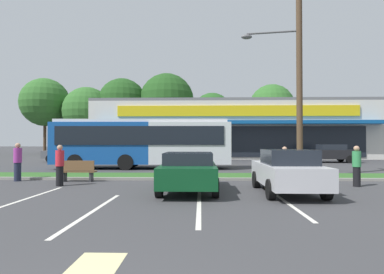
{
  "coord_description": "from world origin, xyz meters",
  "views": [
    {
      "loc": [
        1.32,
        -1.78,
        1.78
      ],
      "look_at": [
        0.76,
        18.1,
        2.09
      ],
      "focal_mm": 29.39,
      "sensor_mm": 36.0,
      "label": 1
    }
  ],
  "objects": [
    {
      "name": "car_4",
      "position": [
        0.89,
        9.57,
        0.74
      ],
      "size": [
        2.02,
        4.39,
        1.4
      ],
      "rotation": [
        0.0,
        0.0,
        1.57
      ],
      "color": "#0C3F1E",
      "rests_on": "ground_plane"
    },
    {
      "name": "parking_stripe_0",
      "position": [
        -4.14,
        7.94,
        0.0
      ],
      "size": [
        0.12,
        4.8,
        0.01
      ],
      "primitive_type": "cube",
      "color": "silver",
      "rests_on": "ground_plane"
    },
    {
      "name": "tree_mid_left",
      "position": [
        -10.62,
        45.56,
        7.78
      ],
      "size": [
        7.27,
        7.27,
        11.43
      ],
      "color": "#473323",
      "rests_on": "ground_plane"
    },
    {
      "name": "pedestrian_far",
      "position": [
        -7.0,
        12.25,
        0.87
      ],
      "size": [
        0.35,
        0.35,
        1.73
      ],
      "rotation": [
        0.0,
        0.0,
        3.01
      ],
      "color": "#1E2338",
      "rests_on": "ground_plane"
    },
    {
      "name": "car_2",
      "position": [
        -10.7,
        26.2,
        0.77
      ],
      "size": [
        4.14,
        1.91,
        1.52
      ],
      "color": "#515459",
      "rests_on": "ground_plane"
    },
    {
      "name": "bus_stop_bench",
      "position": [
        -4.21,
        12.13,
        0.5
      ],
      "size": [
        1.6,
        0.45,
        0.95
      ],
      "rotation": [
        0.0,
        0.0,
        3.14
      ],
      "color": "brown",
      "rests_on": "ground_plane"
    },
    {
      "name": "lot_arrow",
      "position": [
        -0.19,
        2.44,
        0.0
      ],
      "size": [
        0.7,
        1.6,
        0.01
      ],
      "primitive_type": "cube",
      "color": "beige",
      "rests_on": "ground_plane"
    },
    {
      "name": "parking_stripe_2",
      "position": [
        1.27,
        6.97,
        0.0
      ],
      "size": [
        0.12,
        4.8,
        0.01
      ],
      "primitive_type": "cube",
      "color": "silver",
      "rests_on": "ground_plane"
    },
    {
      "name": "curb_lip",
      "position": [
        0.0,
        12.78,
        0.06
      ],
      "size": [
        56.0,
        0.24,
        0.12
      ],
      "primitive_type": "cube",
      "color": "gray",
      "rests_on": "ground_plane"
    },
    {
      "name": "pedestrian_by_pole",
      "position": [
        5.01,
        12.17,
        0.79
      ],
      "size": [
        0.32,
        0.32,
        1.57
      ],
      "rotation": [
        0.0,
        0.0,
        3.07
      ],
      "color": "black",
      "rests_on": "ground_plane"
    },
    {
      "name": "tree_mid_right",
      "position": [
        3.01,
        45.6,
        6.2
      ],
      "size": [
        5.94,
        5.94,
        9.19
      ],
      "color": "#473323",
      "rests_on": "ground_plane"
    },
    {
      "name": "tree_left",
      "position": [
        -15.7,
        44.64,
        6.39
      ],
      "size": [
        7.16,
        7.16,
        9.98
      ],
      "color": "#473323",
      "rests_on": "ground_plane"
    },
    {
      "name": "car_3",
      "position": [
        12.41,
        25.7,
        0.81
      ],
      "size": [
        4.57,
        1.94,
        1.56
      ],
      "rotation": [
        0.0,
        0.0,
        3.14
      ],
      "color": "black",
      "rests_on": "ground_plane"
    },
    {
      "name": "storefront_building",
      "position": [
        5.01,
        35.96,
        3.16
      ],
      "size": [
        30.51,
        13.26,
        6.31
      ],
      "color": "beige",
      "rests_on": "ground_plane"
    },
    {
      "name": "parking_stripe_1",
      "position": [
        -1.45,
        6.23,
        0.0
      ],
      "size": [
        0.12,
        4.8,
        0.01
      ],
      "primitive_type": "cube",
      "color": "silver",
      "rests_on": "ground_plane"
    },
    {
      "name": "parking_stripe_3",
      "position": [
        3.84,
        7.58,
        0.0
      ],
      "size": [
        0.12,
        4.8,
        0.01
      ],
      "primitive_type": "cube",
      "color": "silver",
      "rests_on": "ground_plane"
    },
    {
      "name": "tree_mid",
      "position": [
        -3.84,
        45.53,
        8.05
      ],
      "size": [
        8.15,
        8.15,
        12.14
      ],
      "color": "#473323",
      "rests_on": "ground_plane"
    },
    {
      "name": "city_bus",
      "position": [
        -2.57,
        19.09,
        1.76
      ],
      "size": [
        11.69,
        2.87,
        3.25
      ],
      "rotation": [
        0.0,
        0.0,
        0.02
      ],
      "color": "#144793",
      "rests_on": "ground_plane"
    },
    {
      "name": "tree_far_left",
      "position": [
        -22.61,
        45.64,
        7.86
      ],
      "size": [
        7.33,
        7.33,
        11.53
      ],
      "color": "#473323",
      "rests_on": "ground_plane"
    },
    {
      "name": "tree_right",
      "position": [
        11.24,
        42.29,
        6.66
      ],
      "size": [
        6.28,
        6.28,
        9.82
      ],
      "color": "#473323",
      "rests_on": "ground_plane"
    },
    {
      "name": "pedestrian_near_bench",
      "position": [
        -4.38,
        10.76,
        0.83
      ],
      "size": [
        0.33,
        0.33,
        1.66
      ],
      "rotation": [
        0.0,
        0.0,
        2.8
      ],
      "color": "black",
      "rests_on": "ground_plane"
    },
    {
      "name": "utility_pole",
      "position": [
        6.12,
        14.04,
        5.46
      ],
      "size": [
        3.1,
        2.39,
        10.22
      ],
      "color": "#4C3826",
      "rests_on": "ground_plane"
    },
    {
      "name": "car_1",
      "position": [
        4.31,
        9.19,
        0.78
      ],
      "size": [
        1.9,
        4.14,
        1.52
      ],
      "rotation": [
        0.0,
        0.0,
        1.57
      ],
      "color": "#B7B7BC",
      "rests_on": "ground_plane"
    },
    {
      "name": "grass_median",
      "position": [
        0.0,
        14.0,
        0.06
      ],
      "size": [
        56.0,
        2.2,
        0.12
      ],
      "primitive_type": "cube",
      "color": "#2D5B23",
      "rests_on": "ground_plane"
    },
    {
      "name": "car_0",
      "position": [
        -3.14,
        25.91,
        0.8
      ],
      "size": [
        4.13,
        1.87,
        1.56
      ],
      "color": "black",
      "rests_on": "ground_plane"
    },
    {
      "name": "pedestrian_mid",
      "position": [
        7.53,
        10.91,
        0.82
      ],
      "size": [
        0.33,
        0.33,
        1.63
      ],
      "rotation": [
        0.0,
        0.0,
        2.62
      ],
      "color": "black",
      "rests_on": "ground_plane"
    }
  ]
}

